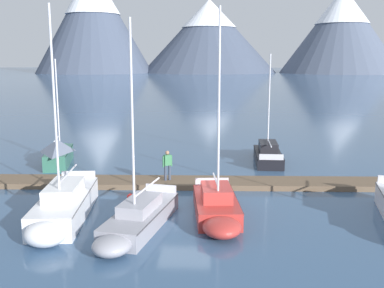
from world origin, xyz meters
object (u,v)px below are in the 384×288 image
sailboat_far_berth (268,153)px  person_on_dock (167,163)px  mooring_buoy_channel_marker (131,197)px  sailboat_second_berth (63,206)px  sailboat_mid_dock_port (137,218)px  sailboat_mid_dock_starboard (217,207)px  sailboat_nearest_berth (59,152)px

sailboat_far_berth → person_on_dock: bearing=-134.0°
person_on_dock → mooring_buoy_channel_marker: 3.48m
sailboat_far_berth → sailboat_second_berth: bearing=-129.7°
sailboat_second_berth → sailboat_mid_dock_port: size_ratio=1.07×
sailboat_second_berth → sailboat_mid_dock_starboard: (6.78, 0.54, -0.10)m
sailboat_nearest_berth → person_on_dock: 9.33m
sailboat_nearest_berth → sailboat_mid_dock_port: sailboat_mid_dock_port is taller
sailboat_nearest_berth → sailboat_far_berth: 14.32m
sailboat_second_berth → sailboat_far_berth: size_ratio=1.25×
sailboat_mid_dock_port → sailboat_nearest_berth: bearing=122.3°
person_on_dock → sailboat_mid_dock_starboard: bearing=-62.2°
sailboat_mid_dock_starboard → mooring_buoy_channel_marker: (-4.36, 2.39, -0.37)m
sailboat_mid_dock_port → person_on_dock: size_ratio=5.08×
sailboat_nearest_berth → sailboat_second_berth: bearing=-69.8°
sailboat_second_berth → mooring_buoy_channel_marker: sailboat_second_berth is taller
sailboat_second_berth → sailboat_mid_dock_port: sailboat_second_berth is taller
mooring_buoy_channel_marker → sailboat_mid_dock_port: bearing=-75.0°
sailboat_mid_dock_starboard → person_on_dock: size_ratio=5.41×
sailboat_far_berth → mooring_buoy_channel_marker: 12.29m
sailboat_second_berth → sailboat_mid_dock_port: bearing=-16.2°
sailboat_nearest_berth → person_on_dock: (7.93, -4.90, 0.42)m
sailboat_mid_dock_starboard → mooring_buoy_channel_marker: bearing=151.2°
sailboat_nearest_berth → mooring_buoy_channel_marker: 10.12m
sailboat_mid_dock_port → mooring_buoy_channel_marker: (-1.05, 3.94, -0.33)m
sailboat_mid_dock_starboard → mooring_buoy_channel_marker: 4.98m
sailboat_mid_dock_starboard → person_on_dock: 6.05m
sailboat_mid_dock_port → sailboat_far_berth: size_ratio=1.16×
person_on_dock → mooring_buoy_channel_marker: (-1.55, -2.93, -1.08)m
sailboat_second_berth → sailboat_mid_dock_starboard: 6.80m
sailboat_nearest_berth → sailboat_mid_dock_starboard: (10.73, -10.22, -0.29)m
sailboat_second_berth → sailboat_mid_dock_starboard: bearing=4.6°
sailboat_mid_dock_port → sailboat_second_berth: bearing=163.8°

